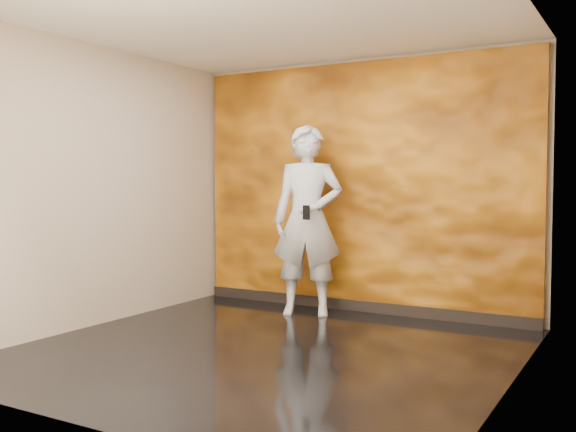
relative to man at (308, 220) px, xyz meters
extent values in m
cube|color=black|center=(0.40, -1.49, -1.03)|extent=(4.00, 4.00, 0.01)
cube|color=#B6A690|center=(0.40, 0.51, 0.37)|extent=(4.00, 0.02, 2.80)
cube|color=#B6A690|center=(0.40, -3.49, 0.37)|extent=(4.00, 0.02, 2.80)
cube|color=#B6A690|center=(-1.60, -1.49, 0.37)|extent=(0.02, 4.00, 2.80)
cube|color=#B6A690|center=(2.40, -1.49, 0.37)|extent=(0.02, 4.00, 2.80)
cube|color=white|center=(0.40, -1.49, 1.77)|extent=(4.00, 4.00, 0.01)
cube|color=orange|center=(0.40, 0.47, 0.35)|extent=(3.90, 0.06, 2.75)
cube|color=black|center=(0.40, 0.43, -0.97)|extent=(3.90, 0.04, 0.12)
imported|color=#9BA0AA|center=(0.00, 0.00, 0.00)|extent=(0.87, 0.72, 2.05)
cube|color=black|center=(0.12, -0.26, 0.10)|extent=(0.08, 0.03, 0.15)
camera|label=1|loc=(3.25, -6.10, 0.41)|focal=40.00mm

